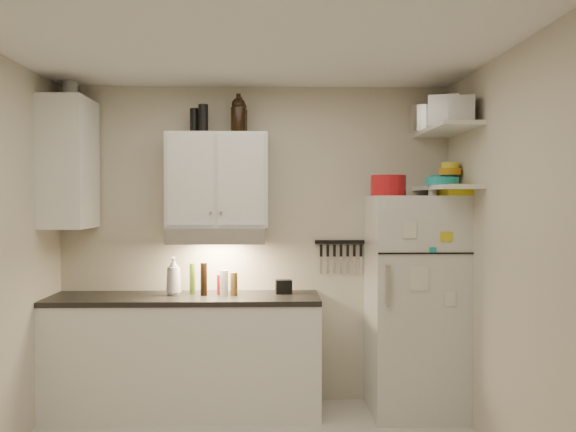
{
  "coord_description": "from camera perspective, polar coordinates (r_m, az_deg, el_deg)",
  "views": [
    {
      "loc": [
        0.12,
        -3.8,
        1.67
      ],
      "look_at": [
        0.25,
        0.9,
        1.55
      ],
      "focal_mm": 40.0,
      "sensor_mm": 36.0,
      "label": 1
    }
  ],
  "objects": [
    {
      "name": "upper_cabinet",
      "position": [
        5.15,
        -6.27,
        3.18
      ],
      "size": [
        0.8,
        0.33,
        0.75
      ],
      "primitive_type": "cube",
      "color": "white",
      "rests_on": "back_wall"
    },
    {
      "name": "spice_jar",
      "position": [
        4.99,
        12.77,
        2.43
      ],
      "size": [
        0.07,
        0.07,
        0.11
      ],
      "primitive_type": "cylinder",
      "rotation": [
        0.0,
        0.0,
        0.09
      ],
      "color": "silver",
      "rests_on": "fridge"
    },
    {
      "name": "fridge",
      "position": [
        5.15,
        11.21,
        -7.73
      ],
      "size": [
        0.7,
        0.68,
        1.7
      ],
      "primitive_type": "cube",
      "color": "silver",
      "rests_on": "floor"
    },
    {
      "name": "side_cabinet",
      "position": [
        5.24,
        -18.91,
        4.45
      ],
      "size": [
        0.33,
        0.55,
        1.0
      ],
      "primitive_type": "cube",
      "color": "white",
      "rests_on": "left_wall"
    },
    {
      "name": "thermos_a",
      "position": [
        5.19,
        -7.55,
        8.57
      ],
      "size": [
        0.08,
        0.08,
        0.23
      ],
      "primitive_type": "cylinder",
      "rotation": [
        0.0,
        0.0,
        0.09
      ],
      "color": "black",
      "rests_on": "upper_cabinet"
    },
    {
      "name": "thermos_b",
      "position": [
        5.23,
        -8.34,
        8.36
      ],
      "size": [
        0.09,
        0.09,
        0.2
      ],
      "primitive_type": "cylinder",
      "rotation": [
        0.0,
        0.0,
        0.33
      ],
      "color": "black",
      "rests_on": "upper_cabinet"
    },
    {
      "name": "pepper_mill",
      "position": [
        5.06,
        -4.83,
        -6.03
      ],
      "size": [
        0.06,
        0.06,
        0.18
      ],
      "primitive_type": "cylinder",
      "rotation": [
        0.0,
        0.0,
        0.09
      ],
      "color": "brown",
      "rests_on": "countertop"
    },
    {
      "name": "countertop",
      "position": [
        5.1,
        -9.19,
        -7.24
      ],
      "size": [
        2.1,
        0.62,
        0.04
      ],
      "primitive_type": "cube",
      "color": "black",
      "rests_on": "base_cabinet"
    },
    {
      "name": "bowl_orange",
      "position": [
        5.12,
        14.21,
        3.85
      ],
      "size": [
        0.17,
        0.17,
        0.05
      ],
      "primitive_type": "cylinder",
      "color": "orange",
      "rests_on": "bowl_teal"
    },
    {
      "name": "back_wall",
      "position": [
        5.32,
        -2.88,
        -2.53
      ],
      "size": [
        3.2,
        0.02,
        2.6
      ],
      "primitive_type": "cube",
      "color": "beige",
      "rests_on": "ground"
    },
    {
      "name": "vinegar_bottle",
      "position": [
        5.08,
        -7.49,
        -5.58
      ],
      "size": [
        0.07,
        0.07,
        0.26
      ],
      "primitive_type": "cylinder",
      "rotation": [
        0.0,
        0.0,
        0.33
      ],
      "color": "black",
      "rests_on": "countertop"
    },
    {
      "name": "soap_bottle",
      "position": [
        5.13,
        -10.14,
        -5.05
      ],
      "size": [
        0.16,
        0.16,
        0.34
      ],
      "primitive_type": "imported",
      "rotation": [
        0.0,
        0.0,
        -0.24
      ],
      "color": "white",
      "rests_on": "countertop"
    },
    {
      "name": "shelf_hi",
      "position": [
        5.03,
        13.88,
        7.47
      ],
      "size": [
        0.3,
        0.95,
        0.03
      ],
      "primitive_type": "cube",
      "color": "white",
      "rests_on": "right_wall"
    },
    {
      "name": "stock_pot",
      "position": [
        5.35,
        12.29,
        8.39
      ],
      "size": [
        0.35,
        0.35,
        0.21
      ],
      "primitive_type": "cylinder",
      "rotation": [
        0.0,
        0.0,
        0.21
      ],
      "color": "silver",
      "rests_on": "shelf_hi"
    },
    {
      "name": "range_hood",
      "position": [
        5.09,
        -6.32,
        -1.7
      ],
      "size": [
        0.76,
        0.46,
        0.12
      ],
      "primitive_type": "cube",
      "color": "silver",
      "rests_on": "back_wall"
    },
    {
      "name": "book_stack",
      "position": [
        4.93,
        14.72,
        2.26
      ],
      "size": [
        0.22,
        0.27,
        0.08
      ],
      "primitive_type": "cube",
      "rotation": [
        0.0,
        0.0,
        0.07
      ],
      "color": "yellow",
      "rests_on": "fridge"
    },
    {
      "name": "growler_b",
      "position": [
        5.24,
        -4.28,
        8.78
      ],
      "size": [
        0.13,
        0.13,
        0.28
      ],
      "primitive_type": null,
      "rotation": [
        0.0,
        0.0,
        -0.17
      ],
      "color": "black",
      "rests_on": "upper_cabinet"
    },
    {
      "name": "plates",
      "position": [
        4.91,
        13.54,
        3.0
      ],
      "size": [
        0.26,
        0.26,
        0.06
      ],
      "primitive_type": "cylinder",
      "rotation": [
        0.0,
        0.0,
        -0.06
      ],
      "color": "teal",
      "rests_on": "shelf_lo"
    },
    {
      "name": "caddy",
      "position": [
        5.14,
        -0.39,
        -6.31
      ],
      "size": [
        0.14,
        0.1,
        0.11
      ],
      "primitive_type": "cube",
      "rotation": [
        0.0,
        0.0,
        0.1
      ],
      "color": "black",
      "rests_on": "countertop"
    },
    {
      "name": "tin_a",
      "position": [
        4.96,
        13.81,
        9.03
      ],
      "size": [
        0.29,
        0.27,
        0.22
      ],
      "primitive_type": "cube",
      "rotation": [
        0.0,
        0.0,
        -0.41
      ],
      "color": "#AAAAAD",
      "rests_on": "shelf_hi"
    },
    {
      "name": "bowl_teal",
      "position": [
        5.19,
        13.62,
        3.06
      ],
      "size": [
        0.22,
        0.22,
        0.09
      ],
      "primitive_type": "cylinder",
      "color": "teal",
      "rests_on": "shelf_lo"
    },
    {
      "name": "right_wall",
      "position": [
        4.1,
        19.81,
        -3.8
      ],
      "size": [
        0.02,
        3.0,
        2.6
      ],
      "primitive_type": "cube",
      "color": "beige",
      "rests_on": "ground"
    },
    {
      "name": "shelf_lo",
      "position": [
        5.0,
        13.85,
        2.45
      ],
      "size": [
        0.3,
        0.95,
        0.03
      ],
      "primitive_type": "cube",
      "color": "white",
      "rests_on": "right_wall"
    },
    {
      "name": "dutch_oven",
      "position": [
        4.97,
        8.9,
        2.7
      ],
      "size": [
        0.36,
        0.36,
        0.16
      ],
      "primitive_type": "cylinder",
      "rotation": [
        0.0,
        0.0,
        -0.41
      ],
      "color": "#AE1418",
      "rests_on": "fridge"
    },
    {
      "name": "tin_b",
      "position": [
        4.75,
        15.22,
        9.1
      ],
      "size": [
        0.23,
        0.23,
        0.18
      ],
      "primitive_type": "cube",
      "rotation": [
        0.0,
        0.0,
        -0.34
      ],
      "color": "#AAAAAD",
      "rests_on": "shelf_hi"
    },
    {
      "name": "knife_strip",
      "position": [
        5.32,
        4.67,
        -2.31
      ],
      "size": [
        0.42,
        0.02,
        0.03
      ],
      "primitive_type": "cube",
      "color": "black",
      "rests_on": "back_wall"
    },
    {
      "name": "bowl_yellow",
      "position": [
        5.12,
        14.22,
        4.38
      ],
      "size": [
        0.13,
        0.13,
        0.04
      ],
      "primitive_type": "cylinder",
      "color": "yellow",
      "rests_on": "bowl_orange"
    },
    {
      "name": "growler_a",
      "position": [
        5.17,
        -4.42,
        8.95
      ],
      "size": [
        0.16,
        0.16,
        0.29
      ],
      "primitive_type": null,
      "rotation": [
        0.0,
        0.0,
        -0.34
      ],
      "color": "black",
      "rests_on": "upper_cabinet"
    },
    {
      "name": "ceiling",
      "position": [
        3.91,
        -3.41,
        15.37
      ],
      "size": [
        3.2,
        3.0,
        0.02
      ],
      "primitive_type": "cube",
      "color": "white",
      "rests_on": "ground"
    },
    {
      "name": "side_jar",
      "position": [
        5.42,
        -18.83,
        10.51
      ],
      "size": [
        0.14,
        0.14,
        0.16
      ],
      "primitive_type": "cylinder",
      "rotation": [
        0.0,
        0.0,
        0.18
      ],
      "color": "silver",
      "rests_on": "side_cabinet"
    },
    {
      "name": "oil_bottle",
      "position": [
        5.17,
        -8.49,
        -5.54
      ],
      "size": [
        0.06,
        0.06,
        0.24
      ],
      "primitive_type": "cylinder",
      "rotation": [
        0.0,
        0.0,
        -0.41
      ],
      "color": "#46681A",
      "rests_on": "countertop"
    },
    {
      "name": "red_jar",
      "position": [
        5.13,
        -5.91,
        -6.06
      ],
      "size": [
        0.1,
        0.1,
        0.16
      ],
      "primitive_type": "cylinder",
      "rotation": [
        0.0,
        0.0,
        -0.28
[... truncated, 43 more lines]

